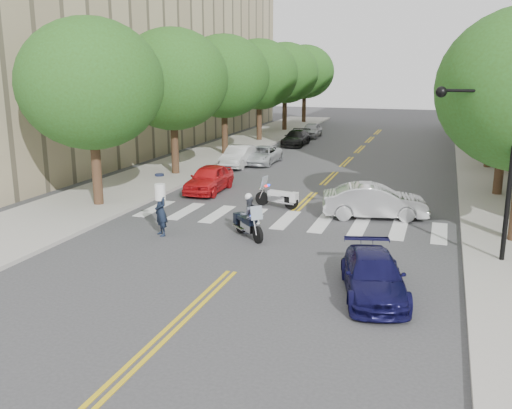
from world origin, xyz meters
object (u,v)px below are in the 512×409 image
at_px(motorcycle_police, 248,218).
at_px(motorcycle_parked, 280,197).
at_px(officer_standing, 161,211).
at_px(sedan_blue, 373,276).
at_px(convertible, 375,201).

xyz_separation_m(motorcycle_police, motorcycle_parked, (-0.09, 4.77, -0.28)).
bearing_deg(motorcycle_parked, officer_standing, 162.29).
bearing_deg(officer_standing, sedan_blue, 19.88).
xyz_separation_m(motorcycle_police, convertible, (4.22, 4.34, -0.04)).
bearing_deg(officer_standing, motorcycle_police, 55.84).
bearing_deg(convertible, motorcycle_parked, 71.85).
xyz_separation_m(officer_standing, sedan_blue, (8.45, -3.39, -0.38)).
bearing_deg(officer_standing, convertible, 76.40).
distance_m(motorcycle_police, convertible, 6.06).
bearing_deg(sedan_blue, motorcycle_police, 127.20).
xyz_separation_m(convertible, sedan_blue, (1.00, -8.55, -0.13)).
bearing_deg(motorcycle_police, sedan_blue, 96.35).
distance_m(motorcycle_police, motorcycle_parked, 4.78).
bearing_deg(motorcycle_parked, motorcycle_police, -167.24).
relative_size(motorcycle_police, sedan_blue, 0.42).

